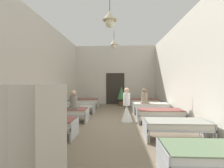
# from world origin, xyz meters

# --- Properties ---
(ground_plane) EXTENTS (6.72, 11.37, 0.10)m
(ground_plane) POSITION_xyz_m (0.00, 0.00, -0.05)
(ground_plane) COLOR #7A6B56
(room_shell) EXTENTS (6.52, 10.97, 4.52)m
(room_shell) POSITION_xyz_m (0.00, 1.30, 2.26)
(room_shell) COLOR beige
(room_shell) RESTS_ON ground
(bed_right_row_0) EXTENTS (1.90, 0.84, 0.57)m
(bed_right_row_0) POSITION_xyz_m (2.01, -3.75, 0.44)
(bed_right_row_0) COLOR #B7BCC1
(bed_right_row_0) RESTS_ON ground
(bed_left_row_1) EXTENTS (1.90, 0.84, 0.57)m
(bed_left_row_1) POSITION_xyz_m (-2.01, -1.87, 0.44)
(bed_left_row_1) COLOR #B7BCC1
(bed_left_row_1) RESTS_ON ground
(bed_right_row_1) EXTENTS (1.90, 0.84, 0.57)m
(bed_right_row_1) POSITION_xyz_m (2.01, -1.87, 0.44)
(bed_right_row_1) COLOR #B7BCC1
(bed_right_row_1) RESTS_ON ground
(bed_left_row_2) EXTENTS (1.90, 0.84, 0.57)m
(bed_left_row_2) POSITION_xyz_m (-2.01, 0.00, 0.44)
(bed_left_row_2) COLOR #B7BCC1
(bed_left_row_2) RESTS_ON ground
(bed_right_row_2) EXTENTS (1.90, 0.84, 0.57)m
(bed_right_row_2) POSITION_xyz_m (2.01, 0.00, 0.44)
(bed_right_row_2) COLOR #B7BCC1
(bed_right_row_2) RESTS_ON ground
(bed_left_row_3) EXTENTS (1.90, 0.84, 0.57)m
(bed_left_row_3) POSITION_xyz_m (-2.01, 1.87, 0.44)
(bed_left_row_3) COLOR #B7BCC1
(bed_left_row_3) RESTS_ON ground
(bed_right_row_3) EXTENTS (1.90, 0.84, 0.57)m
(bed_right_row_3) POSITION_xyz_m (2.01, 1.87, 0.44)
(bed_right_row_3) COLOR #B7BCC1
(bed_right_row_3) RESTS_ON ground
(bed_left_row_4) EXTENTS (1.90, 0.84, 0.57)m
(bed_left_row_4) POSITION_xyz_m (-2.01, 3.75, 0.44)
(bed_left_row_4) COLOR #B7BCC1
(bed_left_row_4) RESTS_ON ground
(bed_right_row_4) EXTENTS (1.90, 0.84, 0.57)m
(bed_right_row_4) POSITION_xyz_m (2.01, 3.75, 0.44)
(bed_right_row_4) COLOR #B7BCC1
(bed_right_row_4) RESTS_ON ground
(nurse_near_aisle) EXTENTS (0.52, 0.52, 1.49)m
(nurse_near_aisle) POSITION_xyz_m (0.63, 0.18, 0.53)
(nurse_near_aisle) COLOR white
(nurse_near_aisle) RESTS_ON ground
(patient_seated_primary) EXTENTS (0.44, 0.44, 0.80)m
(patient_seated_primary) POSITION_xyz_m (-1.66, -0.04, 0.87)
(patient_seated_primary) COLOR slate
(patient_seated_primary) RESTS_ON bed_left_row_2
(patient_seated_secondary) EXTENTS (0.44, 0.44, 0.80)m
(patient_seated_secondary) POSITION_xyz_m (1.66, 1.80, 0.87)
(patient_seated_secondary) COLOR gray
(patient_seated_secondary) RESTS_ON bed_right_row_3
(potted_plant) EXTENTS (0.58, 0.58, 1.40)m
(potted_plant) POSITION_xyz_m (0.47, 4.57, 0.84)
(potted_plant) COLOR brown
(potted_plant) RESTS_ON ground
(privacy_screen) EXTENTS (1.22, 0.30, 1.70)m
(privacy_screen) POSITION_xyz_m (-1.06, -4.48, 0.85)
(privacy_screen) COLOR #BCB29E
(privacy_screen) RESTS_ON ground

